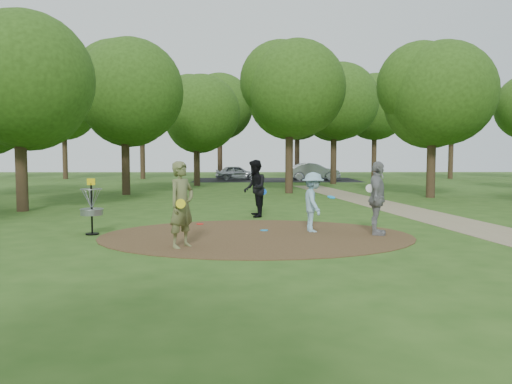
{
  "coord_description": "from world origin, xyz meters",
  "views": [
    {
      "loc": [
        -0.13,
        -13.27,
        2.18
      ],
      "look_at": [
        0.0,
        1.2,
        1.1
      ],
      "focal_mm": 35.0,
      "sensor_mm": 36.0,
      "label": 1
    }
  ],
  "objects": [
    {
      "name": "player_waiting_with_disc",
      "position": [
        3.27,
        0.11,
        1.0
      ],
      "size": [
        0.8,
        1.27,
        2.01
      ],
      "color": "gray",
      "rests_on": "ground"
    },
    {
      "name": "car_right",
      "position": [
        5.15,
        29.46,
        0.74
      ],
      "size": [
        4.61,
        2.03,
        1.47
      ],
      "primitive_type": "imported",
      "rotation": [
        0.0,
        0.0,
        1.68
      ],
      "color": "#9EA1A5",
      "rests_on": "ground"
    },
    {
      "name": "parking_lot",
      "position": [
        2.0,
        30.0,
        0.0
      ],
      "size": [
        14.0,
        8.0,
        0.01
      ],
      "primitive_type": "cube",
      "color": "black",
      "rests_on": "ground"
    },
    {
      "name": "car_left",
      "position": [
        -1.42,
        29.99,
        0.63
      ],
      "size": [
        3.88,
        2.11,
        1.25
      ],
      "primitive_type": "imported",
      "rotation": [
        0.0,
        0.0,
        1.75
      ],
      "color": "#B9B9C1",
      "rests_on": "ground"
    },
    {
      "name": "disc_ground_cyan",
      "position": [
        0.23,
        0.85,
        0.03
      ],
      "size": [
        0.22,
        0.22,
        0.02
      ],
      "primitive_type": "cylinder",
      "color": "#1C9CE0",
      "rests_on": "dirt_clearing"
    },
    {
      "name": "player_observer_with_disc",
      "position": [
        -1.76,
        -1.67,
        1.02
      ],
      "size": [
        0.82,
        0.89,
        2.03
      ],
      "color": "#64693D",
      "rests_on": "ground"
    },
    {
      "name": "tree_ring",
      "position": [
        0.37,
        9.22,
        5.11
      ],
      "size": [
        37.07,
        45.13,
        8.76
      ],
      "color": "#332316",
      "rests_on": "ground"
    },
    {
      "name": "player_throwing_with_disc",
      "position": [
        1.6,
        0.68,
        0.85
      ],
      "size": [
        1.04,
        1.16,
        1.7
      ],
      "color": "#8EBED5",
      "rests_on": "ground"
    },
    {
      "name": "player_walking_with_disc",
      "position": [
        -0.02,
        4.12,
        1.01
      ],
      "size": [
        0.82,
        1.01,
        2.01
      ],
      "color": "black",
      "rests_on": "ground"
    },
    {
      "name": "footpath",
      "position": [
        6.5,
        2.0,
        0.01
      ],
      "size": [
        7.55,
        39.89,
        0.01
      ],
      "primitive_type": "cube",
      "rotation": [
        0.0,
        0.0,
        0.14
      ],
      "color": "#8C7A5B",
      "rests_on": "ground"
    },
    {
      "name": "disc_ground_red",
      "position": [
        -1.74,
        2.18,
        0.03
      ],
      "size": [
        0.22,
        0.22,
        0.02
      ],
      "primitive_type": "cylinder",
      "color": "red",
      "rests_on": "dirt_clearing"
    },
    {
      "name": "dirt_clearing",
      "position": [
        0.0,
        0.0,
        0.01
      ],
      "size": [
        8.4,
        8.4,
        0.02
      ],
      "primitive_type": "cylinder",
      "color": "#47301C",
      "rests_on": "ground"
    },
    {
      "name": "ground",
      "position": [
        0.0,
        0.0,
        0.0
      ],
      "size": [
        100.0,
        100.0,
        0.0
      ],
      "primitive_type": "plane",
      "color": "#2D5119",
      "rests_on": "ground"
    },
    {
      "name": "disc_golf_basket",
      "position": [
        -4.5,
        0.3,
        0.87
      ],
      "size": [
        0.63,
        0.63,
        1.54
      ],
      "color": "black",
      "rests_on": "ground"
    }
  ]
}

